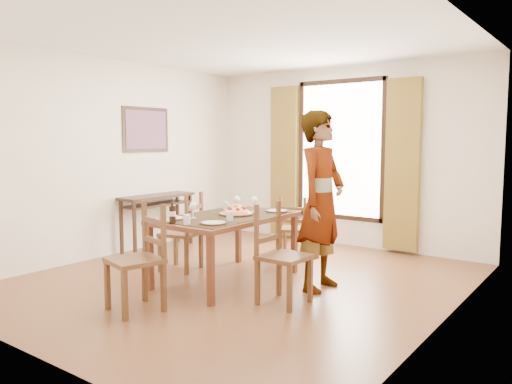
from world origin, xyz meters
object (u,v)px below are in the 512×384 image
Objects in this scene: console_table at (157,203)px; dining_table at (226,221)px; man at (321,201)px; pasta_platter at (236,211)px.

dining_table is at bearing -20.35° from console_table.
dining_table is 0.86× the size of man.
console_table is 2.03m from dining_table.
pasta_platter is at bearing 106.01° from man.
pasta_platter is (-0.92, -0.29, -0.15)m from man.
man reaches higher than dining_table.
console_table reaches higher than dining_table.
console_table is at bearing 82.17° from man.
dining_table is (1.91, -0.71, 0.00)m from console_table.
pasta_platter reaches higher than console_table.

